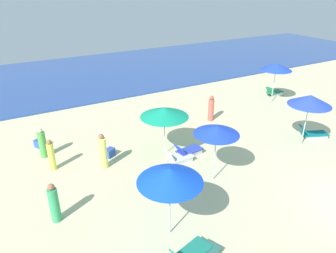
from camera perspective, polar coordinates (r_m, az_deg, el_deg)
name	(u,v)px	position (r m, az deg, el deg)	size (l,w,h in m)	color
ocean	(128,69)	(30.38, -7.36, 10.42)	(60.00, 14.51, 0.12)	#2A4A91
umbrella_0	(310,100)	(16.79, 24.57, 4.41)	(2.09, 2.09, 2.75)	silver
lounge_chair_0_0	(312,133)	(18.66, 24.91, -1.15)	(1.66, 1.19, 0.71)	silver
umbrella_1	(276,67)	(22.40, 19.21, 10.29)	(2.10, 2.10, 2.75)	silver
lounge_chair_1_0	(274,92)	(24.30, 18.83, 5.96)	(1.41, 0.76, 0.77)	silver
umbrella_2	(217,130)	(12.63, 8.90, -0.68)	(1.88, 1.88, 2.55)	silver
umbrella_3	(170,175)	(9.77, 0.37, -8.88)	(2.12, 2.12, 2.61)	silver
umbrella_4	(164,112)	(14.52, -0.66, 2.60)	(2.30, 2.30, 2.44)	silver
lounge_chair_4_0	(178,157)	(14.69, 1.83, -5.67)	(1.33, 0.72, 0.73)	silver
lounge_chair_4_1	(188,151)	(15.25, 3.64, -4.44)	(1.49, 0.80, 0.75)	silver
beachgoer_0	(211,109)	(18.98, 7.87, 3.22)	(0.47, 0.47, 1.59)	#F05B4F
beachgoer_1	(51,156)	(14.90, -20.57, -5.00)	(0.37, 0.37, 1.51)	#E4E356
beachgoer_2	(43,144)	(16.11, -21.98, -2.93)	(0.43, 0.43, 1.52)	#4FA948
beachgoer_3	(54,204)	(11.93, -20.10, -13.13)	(0.48, 0.48, 1.57)	#36A165
beachgoer_4	(103,152)	(14.35, -11.86, -4.65)	(0.50, 0.50, 1.71)	#F9F973
cooler_box_0	(40,143)	(17.37, -22.38, -2.80)	(0.47, 0.40, 0.40)	#2D51A4
cooler_box_1	(110,153)	(15.46, -10.62, -4.73)	(0.50, 0.34, 0.41)	#2F4EA8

